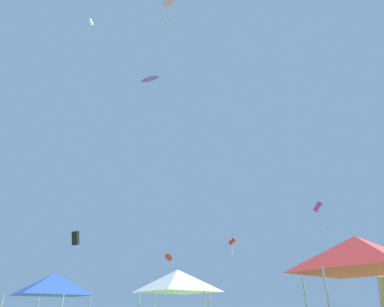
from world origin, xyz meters
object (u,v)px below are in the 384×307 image
object	(u,v)px
kite_white_box	(91,22)
kite_black_box	(76,238)
canopy_tent_white	(178,281)
canopy_tent_red	(358,253)
kite_red_box	(232,242)
canopy_tent_blue	(53,284)
kite_magenta_box	(318,207)
kite_purple_delta	(150,78)
kite_pink_diamond	(168,1)
kite_red_delta	(169,257)

from	to	relation	value
kite_white_box	kite_black_box	world-z (taller)	kite_white_box
canopy_tent_white	kite_black_box	distance (m)	20.71
canopy_tent_red	kite_white_box	bearing A→B (deg)	148.87
kite_red_box	canopy_tent_blue	bearing A→B (deg)	-113.81
canopy_tent_blue	kite_white_box	xyz separation A→B (m)	(-4.93, 7.01, 23.84)
canopy_tent_white	kite_magenta_box	size ratio (longest dim) A/B	2.28
kite_purple_delta	kite_red_box	distance (m)	18.20
kite_black_box	kite_magenta_box	world-z (taller)	kite_black_box
canopy_tent_white	kite_black_box	xyz separation A→B (m)	(-12.95, 15.27, 5.30)
kite_pink_diamond	canopy_tent_blue	bearing A→B (deg)	-130.09
kite_red_delta	kite_red_box	xyz separation A→B (m)	(6.40, -2.65, 0.82)
kite_black_box	kite_purple_delta	bearing A→B (deg)	-55.95
canopy_tent_blue	kite_white_box	size ratio (longest dim) A/B	2.29
canopy_tent_blue	kite_white_box	bearing A→B (deg)	125.12
kite_pink_diamond	kite_black_box	xyz separation A→B (m)	(-11.28, 12.71, -15.99)
kite_white_box	kite_magenta_box	world-z (taller)	kite_white_box
canopy_tent_red	kite_red_box	size ratio (longest dim) A/B	2.21
kite_black_box	kite_red_delta	bearing A→B (deg)	15.90
kite_black_box	canopy_tent_blue	bearing A→B (deg)	-64.38
canopy_tent_red	kite_magenta_box	xyz separation A→B (m)	(0.90, 7.09, 3.52)
kite_white_box	kite_pink_diamond	world-z (taller)	kite_white_box
kite_purple_delta	kite_magenta_box	distance (m)	11.38
canopy_tent_white	kite_white_box	bearing A→B (deg)	150.33
canopy_tent_red	kite_pink_diamond	bearing A→B (deg)	139.87
kite_red_delta	kite_white_box	bearing A→B (deg)	-115.54
canopy_tent_white	kite_white_box	size ratio (longest dim) A/B	2.47
canopy_tent_white	kite_red_box	bearing A→B (deg)	81.34
kite_red_box	canopy_tent_white	bearing A→B (deg)	-98.66
canopy_tent_white	kite_red_delta	xyz separation A→B (m)	(-4.10, 17.79, 3.70)
kite_pink_diamond	kite_red_box	world-z (taller)	kite_pink_diamond
canopy_tent_red	kite_magenta_box	distance (m)	7.97
canopy_tent_white	kite_red_delta	world-z (taller)	kite_red_delta
kite_white_box	kite_pink_diamond	distance (m)	9.10
canopy_tent_red	kite_white_box	xyz separation A→B (m)	(-16.15, 9.75, 23.29)
kite_red_box	kite_black_box	bearing A→B (deg)	179.50
kite_red_delta	kite_purple_delta	distance (m)	20.79
kite_magenta_box	kite_red_box	bearing A→B (deg)	111.67
kite_pink_diamond	kite_red_box	xyz separation A→B (m)	(3.98, 12.58, -16.76)
kite_magenta_box	kite_red_delta	bearing A→B (deg)	127.17
kite_red_box	kite_magenta_box	xyz separation A→B (m)	(4.83, -12.16, -0.64)
kite_white_box	canopy_tent_blue	bearing A→B (deg)	-54.88
kite_pink_diamond	kite_magenta_box	bearing A→B (deg)	2.70
canopy_tent_red	kite_purple_delta	world-z (taller)	kite_purple_delta
kite_magenta_box	canopy_tent_blue	bearing A→B (deg)	-160.28
kite_purple_delta	canopy_tent_white	bearing A→B (deg)	55.29
canopy_tent_blue	kite_magenta_box	size ratio (longest dim) A/B	2.11
kite_purple_delta	kite_white_box	distance (m)	18.04
canopy_tent_red	canopy_tent_white	world-z (taller)	canopy_tent_red
canopy_tent_red	kite_red_delta	world-z (taller)	kite_red_delta
canopy_tent_blue	kite_white_box	distance (m)	25.33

